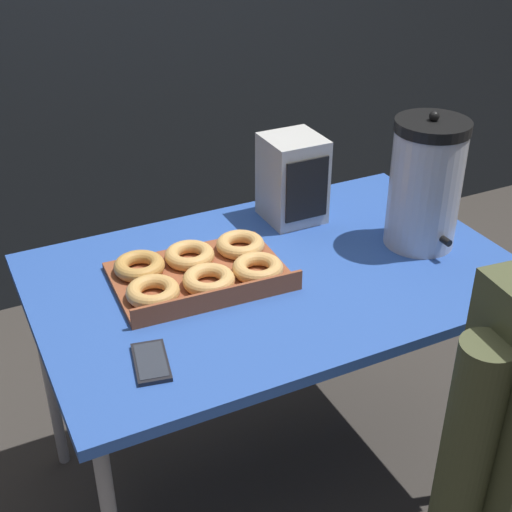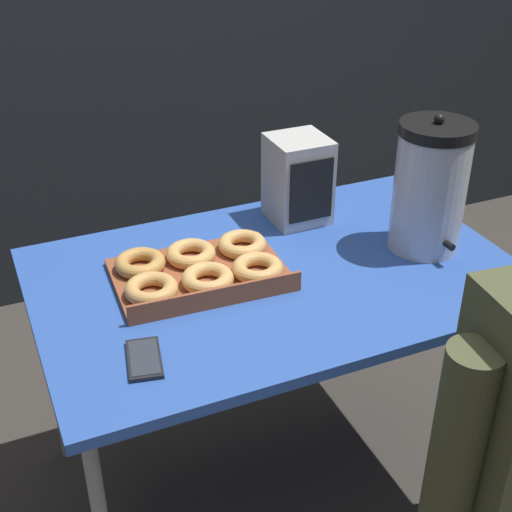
# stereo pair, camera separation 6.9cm
# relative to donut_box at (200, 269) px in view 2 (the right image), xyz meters

# --- Properties ---
(ground_plane) EXTENTS (12.00, 12.00, 0.00)m
(ground_plane) POSITION_rel_donut_box_xyz_m (0.18, -0.05, -0.74)
(ground_plane) COLOR #3D3833
(folding_table) EXTENTS (1.19, 0.77, 0.72)m
(folding_table) POSITION_rel_donut_box_xyz_m (0.18, -0.05, -0.07)
(folding_table) COLOR #2D56B2
(folding_table) RESTS_ON ground
(donut_box) EXTENTS (0.44, 0.31, 0.05)m
(donut_box) POSITION_rel_donut_box_xyz_m (0.00, 0.00, 0.00)
(donut_box) COLOR brown
(donut_box) RESTS_ON folding_table
(coffee_urn) EXTENTS (0.19, 0.21, 0.36)m
(coffee_urn) POSITION_rel_donut_box_xyz_m (0.59, -0.08, 0.15)
(coffee_urn) COLOR silver
(coffee_urn) RESTS_ON folding_table
(cell_phone) EXTENTS (0.09, 0.14, 0.01)m
(cell_phone) POSITION_rel_donut_box_xyz_m (-0.21, -0.26, -0.02)
(cell_phone) COLOR black
(cell_phone) RESTS_ON folding_table
(space_heater) EXTENTS (0.15, 0.16, 0.24)m
(space_heater) POSITION_rel_donut_box_xyz_m (0.36, 0.19, 0.10)
(space_heater) COLOR silver
(space_heater) RESTS_ON folding_table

